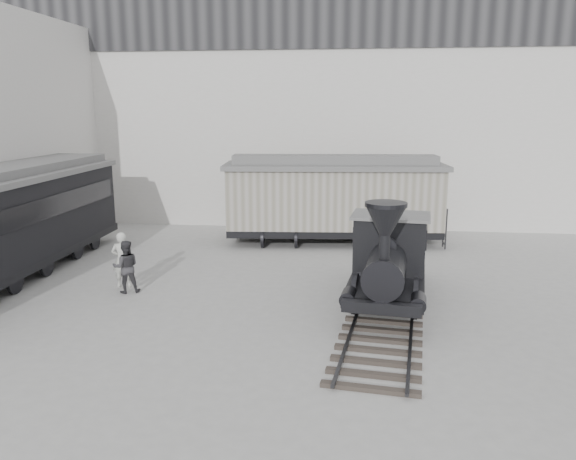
# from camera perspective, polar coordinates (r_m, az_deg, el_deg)

# --- Properties ---
(ground) EXTENTS (90.00, 90.00, 0.00)m
(ground) POSITION_cam_1_polar(r_m,az_deg,el_deg) (13.01, 1.41, -12.45)
(ground) COLOR #9E9E9B
(north_wall) EXTENTS (34.00, 2.51, 11.00)m
(north_wall) POSITION_cam_1_polar(r_m,az_deg,el_deg) (26.79, 4.43, 12.42)
(north_wall) COLOR silver
(north_wall) RESTS_ON ground
(locomotive) EXTENTS (3.07, 9.27, 3.21)m
(locomotive) POSITION_cam_1_polar(r_m,az_deg,el_deg) (15.80, 10.17, -3.56)
(locomotive) COLOR #3B332D
(locomotive) RESTS_ON ground
(boxcar) EXTENTS (9.03, 3.45, 3.62)m
(boxcar) POSITION_cam_1_polar(r_m,az_deg,el_deg) (22.97, 4.69, 3.31)
(boxcar) COLOR black
(boxcar) RESTS_ON ground
(passenger_coach) EXTENTS (2.90, 12.65, 3.37)m
(passenger_coach) POSITION_cam_1_polar(r_m,az_deg,el_deg) (20.05, -26.79, 0.64)
(passenger_coach) COLOR black
(passenger_coach) RESTS_ON ground
(visitor_a) EXTENTS (0.72, 0.55, 1.75)m
(visitor_a) POSITION_cam_1_polar(r_m,az_deg,el_deg) (18.06, -16.48, -2.91)
(visitor_a) COLOR silver
(visitor_a) RESTS_ON ground
(visitor_b) EXTENTS (0.95, 0.85, 1.60)m
(visitor_b) POSITION_cam_1_polar(r_m,az_deg,el_deg) (17.53, -16.14, -3.60)
(visitor_b) COLOR #38373B
(visitor_b) RESTS_ON ground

